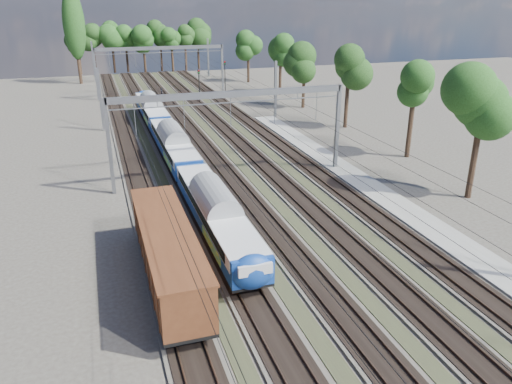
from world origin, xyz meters
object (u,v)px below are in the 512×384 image
object	(u,v)px
emu_train	(174,142)
signal_near	(199,82)
worker	(162,93)
freight_boxcar	(168,252)
signal_far	(225,72)

from	to	relation	value
emu_train	signal_near	bearing A→B (deg)	73.22
emu_train	worker	xyz separation A→B (m)	(4.07, 38.99, -1.50)
freight_boxcar	worker	bearing A→B (deg)	82.38
emu_train	freight_boxcar	world-z (taller)	emu_train
freight_boxcar	signal_near	world-z (taller)	signal_near
worker	signal_near	world-z (taller)	signal_near
freight_boxcar	signal_near	xyz separation A→B (m)	(14.23, 57.37, 1.28)
signal_far	worker	bearing A→B (deg)	-162.99
freight_boxcar	worker	distance (m)	64.69
emu_train	signal_near	size ratio (longest dim) A/B	10.31
signal_near	signal_far	world-z (taller)	signal_far
emu_train	signal_near	xyz separation A→B (m)	(9.73, 32.26, 1.22)
worker	signal_near	size ratio (longest dim) A/B	0.31
worker	signal_far	size ratio (longest dim) A/B	0.31
worker	signal_far	world-z (taller)	signal_far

